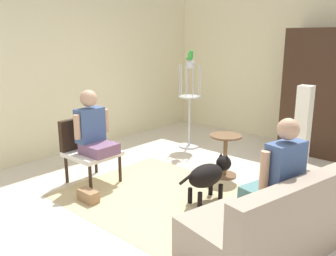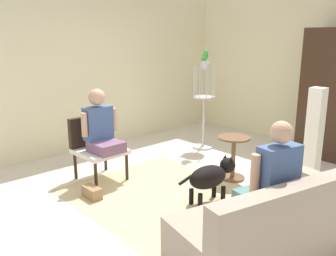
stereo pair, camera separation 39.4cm
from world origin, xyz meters
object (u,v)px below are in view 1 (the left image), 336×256
Objects in this scene: person_on_armchair at (93,128)px; round_end_table at (225,153)px; person_on_couch at (279,173)px; armchair at (87,145)px; handbag at (88,196)px; dog at (209,175)px; armoire_cabinet at (322,93)px; couch at (280,220)px; parrot at (191,55)px; bird_cage_stand at (190,105)px; column_lamp at (302,134)px.

round_end_table is (1.18, 1.37, -0.43)m from person_on_armchair.
round_end_table is (-1.33, 1.19, -0.40)m from person_on_couch.
handbag is at bearing -36.21° from armchair.
person_on_armchair is 0.90m from handbag.
person_on_armchair is 1.63m from dog.
person_on_couch reaches higher than dog.
person_on_armchair is at bearing -175.90° from person_on_couch.
couch is at bearing -75.95° from armoire_cabinet.
parrot reaches higher than round_end_table.
couch is at bearing 4.05° from armchair.
dog is 4.81× the size of parrot.
person_on_armchair is 2.96× the size of handbag.
person_on_armchair is at bearing -118.08° from armoire_cabinet.
couch is 2.61m from person_on_armchair.
armoire_cabinet is (-0.78, 3.13, 0.75)m from couch.
couch reaches higher than dog.
person_on_couch is 1.39× the size of round_end_table.
round_end_table is 3.53× the size of parrot.
bird_cage_stand is at bearing 87.90° from armchair.
armchair is 2.44m from parrot.
dog is (-1.05, 0.40, -0.41)m from person_on_couch.
bird_cage_stand is at bearing 143.32° from couch.
round_end_table is 2.15m from armoire_cabinet.
round_end_table is at bearing -31.67° from bird_cage_stand.
person_on_couch is at bearing -20.94° from dog.
couch is at bearing 4.24° from person_on_armchair.
handbag is at bearing -136.95° from dog.
armoire_cabinet reaches higher than person_on_couch.
dog is at bearing 19.82° from armchair.
bird_cage_stand reaches higher than person_on_couch.
round_end_table reaches higher than handbag.
person_on_couch is 2.30m from handbag.
couch is 1.81m from round_end_table.
parrot reaches higher than person_on_armchair.
column_lamp is (2.17, 2.00, 0.15)m from armchair.
armoire_cabinet is (1.85, 1.17, -0.60)m from parrot.
parrot is 3.04m from handbag.
person_on_couch is 0.41× the size of armoire_cabinet.
handbag is at bearing -113.75° from round_end_table.
person_on_armchair reaches higher than round_end_table.
handbag is (0.48, -2.57, -1.56)m from parrot.
bird_cage_stand is (-1.27, 0.78, 0.44)m from round_end_table.
person_on_couch reaches higher than handbag.
bird_cage_stand is 2.71m from handbag.
round_end_table is 1.08m from column_lamp.
armchair is at bearing -137.23° from column_lamp.
round_end_table is (-1.37, 1.18, 0.06)m from couch.
parrot reaches higher than person_on_couch.
person_on_armchair is at bearing -175.76° from couch.
round_end_table is 2.17× the size of handbag.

